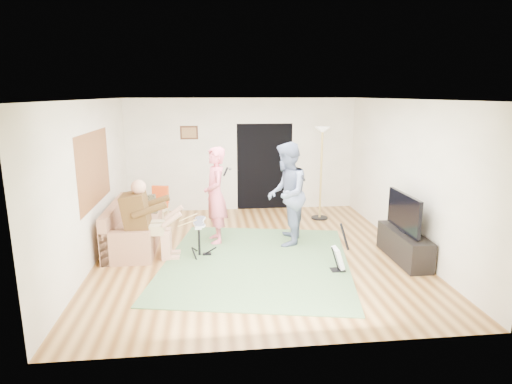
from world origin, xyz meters
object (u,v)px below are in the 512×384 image
at_px(sofa, 130,232).
at_px(television, 404,212).
at_px(guitar_spare, 339,258).
at_px(dining_chair, 159,213).
at_px(torchiere_lamp, 322,157).
at_px(tv_cabinet, 404,246).
at_px(guitarist, 286,194).
at_px(drum_kit, 199,240).
at_px(singer, 215,195).

height_order(sofa, television, television).
relative_size(guitar_spare, dining_chair, 0.91).
bearing_deg(torchiere_lamp, tv_cabinet, -72.75).
xyz_separation_m(sofa, guitarist, (2.92, -0.18, 0.70)).
relative_size(sofa, drum_kit, 3.08).
xyz_separation_m(dining_chair, tv_cabinet, (4.39, -2.32, -0.06)).
distance_m(drum_kit, television, 3.54).
bearing_deg(sofa, drum_kit, -26.74).
xyz_separation_m(guitarist, tv_cabinet, (1.87, -1.03, -0.72)).
relative_size(guitar_spare, torchiere_lamp, 0.38).
xyz_separation_m(dining_chair, television, (4.34, -2.32, 0.54)).
height_order(guitar_spare, television, television).
bearing_deg(tv_cabinet, television, 180.00).
height_order(guitarist, guitar_spare, guitarist).
xyz_separation_m(singer, guitarist, (1.32, -0.24, 0.05)).
bearing_deg(guitarist, torchiere_lamp, 160.14).
xyz_separation_m(drum_kit, tv_cabinet, (3.50, -0.56, -0.04)).
xyz_separation_m(tv_cabinet, television, (-0.05, 0.00, 0.60)).
bearing_deg(singer, drum_kit, -32.66).
bearing_deg(singer, tv_cabinet, 59.22).
distance_m(singer, guitar_spare, 2.62).
xyz_separation_m(drum_kit, guitarist, (1.63, 0.47, 0.68)).
xyz_separation_m(guitar_spare, torchiere_lamp, (0.46, 2.96, 1.20)).
xyz_separation_m(sofa, television, (4.74, -1.21, 0.58)).
bearing_deg(guitarist, dining_chair, -102.81).
distance_m(sofa, guitarist, 3.00).
bearing_deg(drum_kit, guitarist, 16.12).
bearing_deg(tv_cabinet, dining_chair, 152.13).
relative_size(drum_kit, tv_cabinet, 0.47).
bearing_deg(singer, guitar_spare, 40.57).
xyz_separation_m(singer, guitar_spare, (1.92, -1.63, -0.69)).
relative_size(guitarist, guitar_spare, 2.41).
bearing_deg(drum_kit, guitar_spare, -22.43).
relative_size(sofa, torchiere_lamp, 0.97).
xyz_separation_m(torchiere_lamp, tv_cabinet, (0.81, -2.59, -1.18)).
distance_m(tv_cabinet, television, 0.60).
distance_m(guitarist, tv_cabinet, 2.25).
bearing_deg(sofa, tv_cabinet, -14.14).
bearing_deg(guitarist, television, 75.00).
xyz_separation_m(singer, dining_chair, (-1.20, 1.05, -0.61)).
height_order(singer, tv_cabinet, singer).
bearing_deg(dining_chair, tv_cabinet, -13.28).
bearing_deg(drum_kit, sofa, 153.26).
relative_size(guitarist, television, 1.71).
bearing_deg(singer, sofa, -96.88).
bearing_deg(guitarist, tv_cabinet, 75.66).
relative_size(sofa, guitarist, 1.04).
bearing_deg(sofa, torchiere_lamp, 19.19).
bearing_deg(singer, torchiere_lamp, 109.98).
bearing_deg(television, singer, 158.00).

